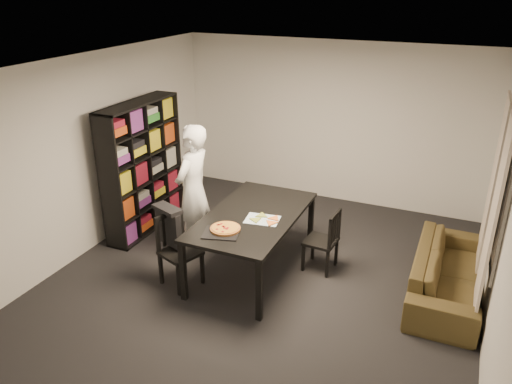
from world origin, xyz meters
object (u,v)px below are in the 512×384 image
at_px(bookshelf, 143,167).
at_px(sofa, 448,273).
at_px(baking_tray, 221,233).
at_px(pepperoni_pizza, 225,228).
at_px(dining_table, 253,220).
at_px(chair_right, 327,237).
at_px(chair_left, 176,244).
at_px(person, 193,190).

height_order(bookshelf, sofa, bookshelf).
bearing_deg(baking_tray, pepperoni_pizza, 83.37).
xyz_separation_m(dining_table, chair_right, (0.84, 0.38, -0.25)).
xyz_separation_m(bookshelf, dining_table, (1.94, -0.47, -0.23)).
bearing_deg(chair_right, chair_left, -53.92).
bearing_deg(pepperoni_pizza, sofa, 21.59).
relative_size(bookshelf, dining_table, 1.00).
height_order(chair_left, chair_right, chair_left).
bearing_deg(pepperoni_pizza, chair_left, -172.70).
height_order(person, sofa, person).
xyz_separation_m(baking_tray, pepperoni_pizza, (0.01, 0.09, 0.02)).
bearing_deg(pepperoni_pizza, dining_table, 77.10).
height_order(baking_tray, pepperoni_pizza, pepperoni_pizza).
xyz_separation_m(bookshelf, baking_tray, (1.81, -1.07, -0.15)).
bearing_deg(person, pepperoni_pizza, 51.71).
bearing_deg(person, bookshelf, -105.70).
xyz_separation_m(bookshelf, chair_right, (2.78, -0.09, -0.48)).
relative_size(bookshelf, pepperoni_pizza, 5.43).
distance_m(chair_right, pepperoni_pizza, 1.36).
bearing_deg(baking_tray, bookshelf, 149.45).
distance_m(person, sofa, 3.30).
relative_size(bookshelf, baking_tray, 4.75).
bearing_deg(chair_left, baking_tray, -69.76).
xyz_separation_m(chair_right, baking_tray, (-0.97, -0.98, 0.33)).
xyz_separation_m(chair_left, sofa, (3.05, 1.04, -0.23)).
bearing_deg(chair_left, pepperoni_pizza, -62.07).
bearing_deg(sofa, chair_left, 108.78).
relative_size(chair_left, person, 0.50).
height_order(pepperoni_pizza, sofa, pepperoni_pizza).
xyz_separation_m(baking_tray, sofa, (2.43, 1.04, -0.52)).
relative_size(chair_left, baking_tray, 2.23).
bearing_deg(sofa, pepperoni_pizza, 111.59).
xyz_separation_m(chair_right, person, (-1.78, -0.22, 0.42)).
xyz_separation_m(chair_right, sofa, (1.46, 0.06, -0.19)).
bearing_deg(chair_right, pepperoni_pizza, -42.41).
relative_size(dining_table, sofa, 0.99).
height_order(bookshelf, dining_table, bookshelf).
xyz_separation_m(chair_left, person, (-0.18, 0.76, 0.38)).
bearing_deg(person, dining_table, 81.30).
relative_size(chair_left, pepperoni_pizza, 2.55).
height_order(chair_right, pepperoni_pizza, pepperoni_pizza).
relative_size(bookshelf, chair_right, 2.32).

